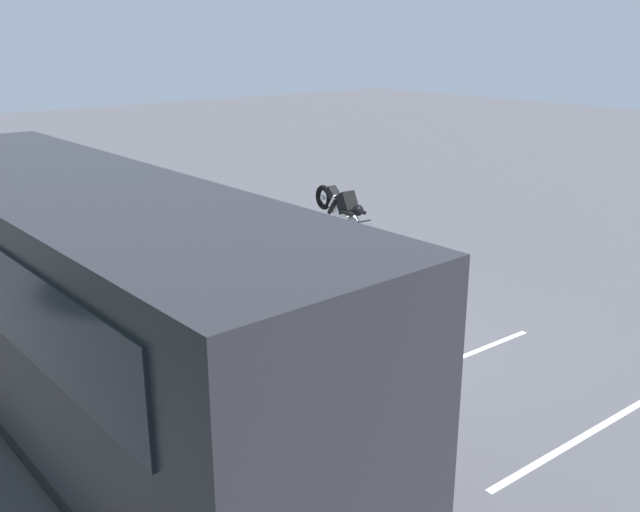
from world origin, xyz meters
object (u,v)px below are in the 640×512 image
Objects in this scene: spectator_centre at (216,288)px; tour_bus at (88,305)px; parked_motorcycle_silver at (241,364)px; spectator_far_left at (303,325)px; stunt_motorcycle at (342,212)px; spectator_left at (268,301)px.

tour_bus is at bearing 110.65° from spectator_centre.
parked_motorcycle_silver is at bearing -110.23° from tour_bus.
parked_motorcycle_silver is (0.56, 0.69, -0.59)m from spectator_far_left.
tour_bus is 4.81× the size of stunt_motorcycle.
spectator_centre is 5.74m from stunt_motorcycle.
tour_bus is 5.45× the size of spectator_left.
spectator_centre is (1.15, 0.20, -0.06)m from spectator_left.
spectator_far_left is at bearing -178.19° from spectator_centre.
stunt_motorcycle is at bearing -53.46° from parked_motorcycle_silver.
spectator_far_left is at bearing 133.62° from stunt_motorcycle.
tour_bus is 2.86m from spectator_far_left.
spectator_far_left is 1.01m from spectator_left.
parked_motorcycle_silver is (-0.45, 0.82, -0.62)m from spectator_left.
tour_bus is 2.69m from spectator_centre.
spectator_left is 0.88× the size of stunt_motorcycle.
parked_motorcycle_silver is (-0.68, -1.83, -1.16)m from tour_bus.
stunt_motorcycle is (2.64, -5.10, -0.06)m from spectator_centre.
parked_motorcycle_silver is at bearing 126.54° from stunt_motorcycle.
spectator_far_left is (-1.23, -2.52, -0.57)m from tour_bus.
spectator_centre is at bearing 1.81° from spectator_far_left.
spectator_centre is at bearing 117.35° from stunt_motorcycle.
spectator_left is at bearing -7.51° from spectator_far_left.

